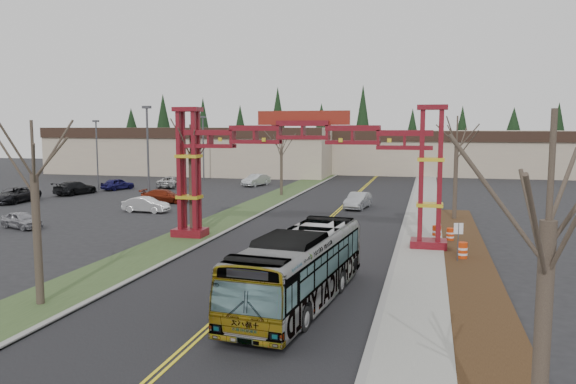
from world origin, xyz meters
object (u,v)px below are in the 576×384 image
(retail_building_east, at_px, (443,152))
(barrel_mid, at_px, (437,234))
(silver_sedan, at_px, (358,201))
(parked_car_near_a, at_px, (22,220))
(transit_bus, at_px, (300,268))
(barrel_north, at_px, (450,235))
(parked_car_near_b, at_px, (146,205))
(parked_car_mid_a, at_px, (165,196))
(bare_tree_right_near, at_px, (548,223))
(gateway_arch, at_px, (303,152))
(parked_car_far_b, at_px, (172,182))
(retail_building_west, at_px, (201,150))
(bare_tree_median_mid, at_px, (190,154))
(light_pole_mid, at_px, (97,150))
(parked_car_far_c, at_px, (75,188))
(bare_tree_right_far, at_px, (457,144))
(bare_tree_median_far, at_px, (281,149))
(barrel_south, at_px, (462,251))
(parked_car_mid_b, at_px, (118,184))
(light_pole_far, at_px, (203,143))
(parked_car_near_c, at_px, (15,195))
(street_sign, at_px, (458,234))
(bare_tree_median_near, at_px, (34,175))
(parked_car_far_a, at_px, (256,180))
(light_pole_near, at_px, (148,147))

(retail_building_east, xyz_separation_m, barrel_mid, (-1.50, -59.50, -2.97))
(silver_sedan, bearing_deg, parked_car_near_a, -136.34)
(transit_bus, bearing_deg, barrel_north, 72.22)
(parked_car_near_b, height_order, parked_car_mid_a, parked_car_mid_a)
(retail_building_east, xyz_separation_m, bare_tree_right_near, (0.00, -86.72, 2.35))
(retail_building_east, bearing_deg, barrel_north, -90.59)
(gateway_arch, height_order, parked_car_far_b, gateway_arch)
(retail_building_west, distance_m, bare_tree_median_mid, 58.00)
(light_pole_mid, bearing_deg, parked_car_far_c, -87.46)
(bare_tree_right_far, bearing_deg, retail_building_east, 90.00)
(gateway_arch, height_order, bare_tree_median_mid, gateway_arch)
(bare_tree_median_far, height_order, barrel_south, bare_tree_median_far)
(retail_building_west, xyz_separation_m, light_pole_mid, (-0.96, -29.46, 1.10))
(barrel_north, bearing_deg, barrel_south, -84.51)
(gateway_arch, bearing_deg, light_pole_mid, 141.64)
(barrel_south, bearing_deg, retail_building_east, 89.90)
(parked_car_mid_a, height_order, bare_tree_median_mid, bare_tree_median_mid)
(parked_car_mid_b, distance_m, light_pole_mid, 4.76)
(parked_car_near_b, relative_size, parked_car_far_c, 0.79)
(silver_sedan, bearing_deg, parked_car_far_c, -177.37)
(transit_bus, distance_m, silver_sedan, 29.08)
(parked_car_mid_b, xyz_separation_m, light_pole_far, (5.37, 13.92, 4.56))
(parked_car_mid_b, bearing_deg, light_pole_far, -91.59)
(parked_car_near_c, xyz_separation_m, street_sign, (42.10, -15.47, 0.86))
(bare_tree_median_near, bearing_deg, retail_building_west, 107.59)
(bare_tree_median_near, bearing_deg, bare_tree_median_mid, 90.00)
(bare_tree_median_far, bearing_deg, silver_sedan, -40.31)
(parked_car_near_c, xyz_separation_m, parked_car_far_a, (18.71, 21.42, -0.01))
(parked_car_mid_b, distance_m, parked_car_far_c, 5.85)
(retail_building_east, xyz_separation_m, silver_sedan, (-8.46, -45.49, -2.76))
(retail_building_east, distance_m, barrel_mid, 59.60)
(barrel_south, relative_size, barrel_north, 1.13)
(gateway_arch, bearing_deg, parked_car_near_c, 159.44)
(parked_car_mid_a, bearing_deg, retail_building_east, -39.49)
(parked_car_mid_b, bearing_deg, bare_tree_median_near, 136.55)
(parked_car_far_a, relative_size, bare_tree_right_near, 0.59)
(gateway_arch, distance_m, light_pole_mid, 39.50)
(light_pole_near, bearing_deg, bare_tree_median_mid, -53.14)
(parked_car_far_c, bearing_deg, silver_sedan, -174.78)
(parked_car_far_b, relative_size, barrel_south, 4.98)
(bare_tree_median_mid, xyz_separation_m, street_sign, (17.59, -3.59, -4.11))
(gateway_arch, height_order, barrel_north, gateway_arch)
(retail_building_west, bearing_deg, parked_car_far_a, -51.47)
(parked_car_near_a, xyz_separation_m, street_sign, (31.23, -3.27, 1.00))
(bare_tree_median_far, distance_m, bare_tree_right_near, 52.50)
(parked_car_mid_b, distance_m, barrel_south, 47.44)
(gateway_arch, xyz_separation_m, light_pole_mid, (-30.96, 24.50, -1.12))
(parked_car_near_b, distance_m, parked_car_far_b, 20.82)
(bare_tree_right_far, bearing_deg, bare_tree_median_far, 145.20)
(parked_car_near_a, bearing_deg, parked_car_far_c, 43.97)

